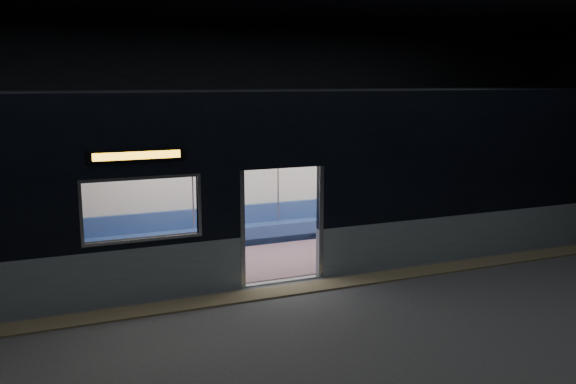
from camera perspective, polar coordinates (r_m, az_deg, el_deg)
station_floor at (r=10.06m, az=1.72°, el=-10.20°), size 24.00×14.00×0.01m
station_envelope at (r=9.42m, az=1.84°, el=11.19°), size 24.00×14.00×5.00m
tactile_strip at (r=10.53m, az=0.47°, el=-9.12°), size 22.80×0.50×0.03m
metro_car at (r=11.90m, az=-3.28°, el=2.24°), size 18.00×3.04×3.35m
passenger at (r=14.84m, az=11.10°, el=-0.24°), size 0.48×0.78×1.47m
handbag at (r=14.64m, az=11.46°, el=-0.95°), size 0.34×0.30×0.15m
transit_map at (r=14.57m, az=7.83°, el=2.19°), size 1.00×0.03×0.65m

